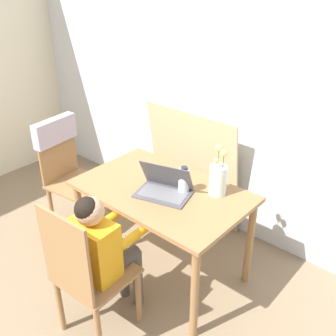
% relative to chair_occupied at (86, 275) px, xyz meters
% --- Properties ---
extents(wall_back, '(6.40, 0.05, 2.50)m').
position_rel_chair_occupied_xyz_m(wall_back, '(-0.13, 1.54, 0.77)').
color(wall_back, silver).
rests_on(wall_back, ground_plane).
extents(dining_table, '(1.16, 0.72, 0.71)m').
position_rel_chair_occupied_xyz_m(dining_table, '(-0.05, 0.71, 0.14)').
color(dining_table, olive).
rests_on(dining_table, ground_plane).
extents(chair_occupied, '(0.42, 0.42, 0.95)m').
position_rel_chair_occupied_xyz_m(chair_occupied, '(0.00, 0.00, 0.00)').
color(chair_occupied, olive).
rests_on(chair_occupied, ground_plane).
extents(chair_spare, '(0.48, 0.45, 0.96)m').
position_rel_chair_occupied_xyz_m(chair_spare, '(-1.06, 0.64, 0.16)').
color(chair_spare, olive).
rests_on(chair_spare, ground_plane).
extents(person_seated, '(0.31, 0.44, 0.96)m').
position_rel_chair_occupied_xyz_m(person_seated, '(-0.01, 0.13, 0.12)').
color(person_seated, orange).
rests_on(person_seated, ground_plane).
extents(laptop, '(0.40, 0.32, 0.21)m').
position_rel_chair_occupied_xyz_m(laptop, '(0.00, 0.68, 0.28)').
color(laptop, '#4C4C51').
rests_on(laptop, dining_table).
extents(flower_vase, '(0.11, 0.11, 0.34)m').
position_rel_chair_occupied_xyz_m(flower_vase, '(0.26, 0.90, 0.35)').
color(flower_vase, silver).
rests_on(flower_vase, dining_table).
extents(water_bottle, '(0.07, 0.07, 0.19)m').
position_rel_chair_occupied_xyz_m(water_bottle, '(0.08, 0.78, 0.32)').
color(water_bottle, silver).
rests_on(water_bottle, dining_table).
extents(cardboard_panel, '(0.89, 0.16, 1.01)m').
position_rel_chair_occupied_xyz_m(cardboard_panel, '(-0.32, 1.40, 0.03)').
color(cardboard_panel, tan).
rests_on(cardboard_panel, ground_plane).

